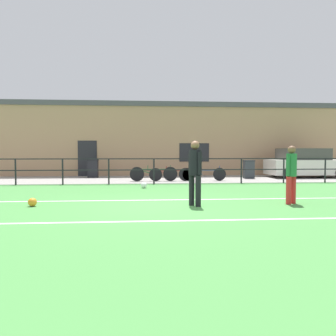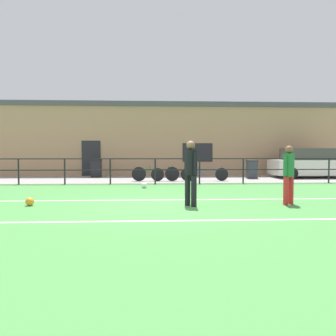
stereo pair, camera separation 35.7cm
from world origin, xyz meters
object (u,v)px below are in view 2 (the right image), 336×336
Objects in this scene: soccer_ball_match at (30,202)px; parked_car_red at (310,164)px; trash_bin_0 at (96,168)px; bicycle_parked_0 at (204,174)px; bicycle_parked_2 at (174,174)px; soccer_ball_spare at (144,185)px; trash_bin_1 at (252,169)px; player_striker at (289,171)px; player_goalkeeper at (191,169)px; bicycle_parked_1 at (155,174)px.

parked_car_red is (11.97, 8.87, 0.67)m from soccer_ball_match.
bicycle_parked_0 is at bearing -24.65° from trash_bin_0.
soccer_ball_match is at bearing -121.48° from bicycle_parked_2.
soccer_ball_spare is 0.24× the size of trash_bin_1.
bicycle_parked_0 reaches higher than soccer_ball_spare.
bicycle_parked_0 is at bearing 0.00° from bicycle_parked_2.
bicycle_parked_2 is 2.23× the size of trash_bin_0.
soccer_ball_match is 5.15m from soccer_ball_spare.
soccer_ball_spare is (2.95, 4.22, 0.01)m from soccer_ball_match.
trash_bin_1 is (8.42, -1.27, -0.02)m from trash_bin_0.
player_striker is 1.64× the size of trash_bin_1.
player_striker reaches higher than soccer_ball_match.
bicycle_parked_2 is at bearing -33.44° from player_goalkeeper.
bicycle_parked_2 is 4.45m from trash_bin_1.
bicycle_parked_2 is (-7.62, -1.77, -0.43)m from parked_car_red.
bicycle_parked_1 is 2.28× the size of trash_bin_0.
soccer_ball_match is at bearing -91.04° from trash_bin_0.
bicycle_parked_2 is 2.31× the size of trash_bin_1.
parked_car_red is (7.70, 9.13, -0.20)m from player_goalkeeper.
trash_bin_0 reaches higher than bicycle_parked_2.
soccer_ball_spare is 0.10× the size of bicycle_parked_0.
bicycle_parked_1 is (-2.39, 0.00, 0.03)m from bicycle_parked_0.
parked_car_red is at bearing -4.01° from trash_bin_0.
bicycle_parked_1 is at bearing 180.00° from bicycle_parked_0.
player_goalkeeper is at bearing -67.65° from trash_bin_0.
soccer_ball_match is at bearing -135.56° from trash_bin_1.
trash_bin_1 reaches higher than bicycle_parked_2.
player_striker reaches higher than bicycle_parked_0.
bicycle_parked_2 is (-2.62, 7.22, -0.56)m from player_striker.
trash_bin_0 is (-5.66, 2.60, 0.18)m from bicycle_parked_0.
player_striker is at bearing -64.00° from bicycle_parked_1.
bicycle_parked_0 and bicycle_parked_2 have the same top height.
soccer_ball_match is 0.05× the size of parked_car_red.
soccer_ball_match is (-4.27, 0.26, -0.87)m from player_goalkeeper.
trash_bin_0 is at bearing 148.12° from bicycle_parked_2.
soccer_ball_spare is 10.17m from parked_car_red.
player_striker is 7.70m from bicycle_parked_2.
player_striker is at bearing -47.25° from soccer_ball_spare.
parked_car_red is 7.84m from bicycle_parked_2.
parked_car_red reaches higher than bicycle_parked_0.
trash_bin_1 is (-3.38, -0.44, -0.27)m from parked_car_red.
parked_car_red is 4.34× the size of trash_bin_1.
bicycle_parked_0 is 2.30× the size of trash_bin_0.
bicycle_parked_1 is at bearing -168.28° from parked_car_red.
bicycle_parked_0 is at bearing 50.62° from soccer_ball_match.
bicycle_parked_2 is at bearing 58.52° from soccer_ball_match.
soccer_ball_match is 0.10× the size of bicycle_parked_0.
player_striker reaches higher than bicycle_parked_2.
bicycle_parked_1 is (-3.52, 7.22, -0.53)m from player_striker.
bicycle_parked_2 is at bearing -162.67° from trash_bin_1.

